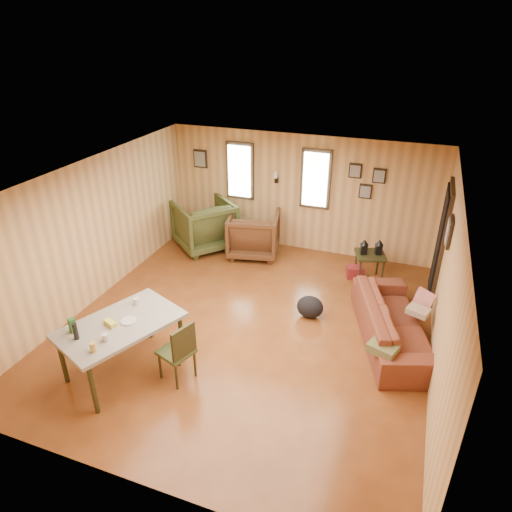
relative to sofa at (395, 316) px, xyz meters
The scene contains 11 objects.
room 2.16m from the sofa, behind, with size 5.54×6.04×2.44m.
sofa is the anchor object (origin of this frame).
recliner_brown 3.54m from the sofa, 146.54° to the left, with size 0.98×0.92×1.01m, color #4A2B16.
recliner_green 4.48m from the sofa, 154.74° to the left, with size 1.10×1.03×1.13m, color #3B421E.
end_table 3.89m from the sofa, 148.43° to the left, with size 0.66×0.62×0.75m.
side_table 1.82m from the sofa, 109.02° to the left, with size 0.65×0.65×0.83m.
cooler 1.94m from the sofa, 115.82° to the left, with size 0.37×0.31×0.22m.
backpack 1.34m from the sofa, behind, with size 0.49×0.40×0.38m.
sofa_pillows 0.32m from the sofa, 63.11° to the right, with size 0.85×1.60×0.33m.
dining_table 3.92m from the sofa, 149.59° to the right, with size 1.47×1.80×1.02m.
dining_chair 3.17m from the sofa, 144.09° to the right, with size 0.52×0.52×0.90m.
Camera 1 is at (2.19, -5.53, 4.33)m, focal length 32.00 mm.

